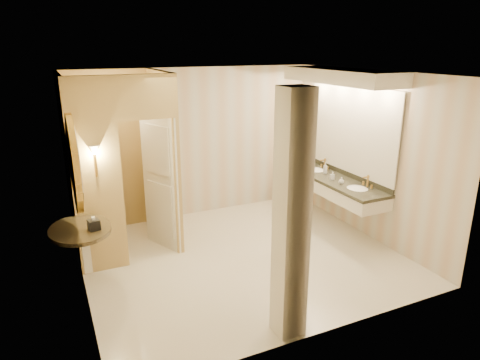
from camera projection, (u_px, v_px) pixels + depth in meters
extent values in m
plane|color=silver|center=(242.00, 257.00, 6.48)|extent=(4.50, 4.50, 0.00)
plane|color=white|center=(242.00, 74.00, 5.66)|extent=(4.50, 4.50, 0.00)
cube|color=beige|center=(196.00, 143.00, 7.80)|extent=(4.50, 0.02, 2.70)
cube|color=beige|center=(326.00, 222.00, 4.34)|extent=(4.50, 0.02, 2.70)
cube|color=beige|center=(74.00, 193.00, 5.17)|extent=(0.02, 4.00, 2.70)
cube|color=beige|center=(367.00, 155.00, 6.97)|extent=(0.02, 4.00, 2.70)
cube|color=#E1BE76|center=(164.00, 157.00, 6.83)|extent=(0.10, 1.50, 2.70)
cube|color=#E1BE76|center=(97.00, 179.00, 5.73)|extent=(0.65, 0.10, 2.70)
cube|color=#E1BE76|center=(145.00, 97.00, 5.71)|extent=(0.80, 0.10, 0.60)
cube|color=silver|center=(161.00, 183.00, 6.52)|extent=(0.38, 0.75, 2.10)
cylinder|color=#B38939|center=(96.00, 166.00, 5.61)|extent=(0.03, 0.03, 0.30)
cone|color=silver|center=(94.00, 151.00, 5.55)|extent=(0.14, 0.14, 0.14)
cube|color=silver|center=(334.00, 186.00, 7.39)|extent=(0.60, 2.16, 0.24)
cube|color=black|center=(335.00, 180.00, 7.35)|extent=(0.64, 2.20, 0.05)
cube|color=black|center=(348.00, 174.00, 7.44)|extent=(0.03, 2.16, 0.10)
ellipsoid|color=white|center=(357.00, 191.00, 6.85)|extent=(0.40, 0.44, 0.15)
cylinder|color=#B38939|center=(368.00, 182.00, 6.89)|extent=(0.03, 0.03, 0.22)
ellipsoid|color=white|center=(315.00, 172.00, 7.86)|extent=(0.40, 0.44, 0.15)
cylinder|color=#B38939|center=(325.00, 164.00, 7.90)|extent=(0.03, 0.03, 0.22)
cube|color=white|center=(352.00, 130.00, 7.20)|extent=(0.03, 2.16, 1.40)
cube|color=silver|center=(342.00, 76.00, 6.82)|extent=(0.75, 2.36, 0.22)
cylinder|color=black|center=(80.00, 230.00, 5.36)|extent=(0.95, 0.95, 0.05)
cube|color=silver|center=(86.00, 251.00, 5.47)|extent=(0.10, 0.10, 0.60)
cylinder|color=gold|center=(74.00, 164.00, 5.11)|extent=(0.07, 0.95, 0.95)
cylinder|color=white|center=(78.00, 164.00, 5.13)|extent=(0.02, 0.76, 0.76)
cube|color=silver|center=(292.00, 219.00, 4.40)|extent=(0.30, 0.30, 2.70)
cube|color=black|center=(94.00, 225.00, 5.28)|extent=(0.15, 0.15, 0.13)
imported|color=white|center=(108.00, 217.00, 7.06)|extent=(0.48, 0.73, 0.69)
imported|color=beige|center=(332.00, 176.00, 7.25)|extent=(0.07, 0.07, 0.14)
imported|color=silver|center=(341.00, 181.00, 7.04)|extent=(0.10, 0.10, 0.11)
imported|color=#C6B28C|center=(325.00, 168.00, 7.58)|extent=(0.10, 0.10, 0.20)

